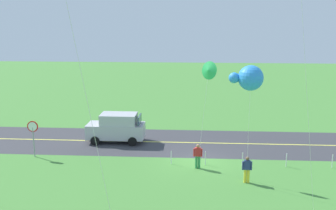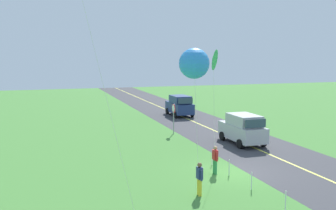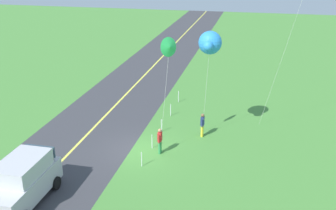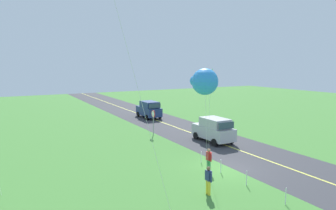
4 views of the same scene
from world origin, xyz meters
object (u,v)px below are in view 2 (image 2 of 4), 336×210
(stop_sign, at_px, (174,113))
(person_adult_companion, at_px, (200,178))
(kite_blue_mid, at_px, (194,63))
(person_adult_near, at_px, (215,159))
(car_suv_foreground, at_px, (243,129))
(car_parked_east_far, at_px, (180,105))
(kite_red_low, at_px, (213,60))

(stop_sign, relative_size, person_adult_companion, 1.60)
(kite_blue_mid, bearing_deg, person_adult_near, -41.76)
(stop_sign, xyz_separation_m, person_adult_near, (-11.31, 1.42, -0.94))
(car_suv_foreground, relative_size, person_adult_near, 2.75)
(car_suv_foreground, height_order, car_parked_east_far, same)
(person_adult_near, relative_size, kite_red_low, 0.23)
(person_adult_near, bearing_deg, kite_blue_mid, 135.08)
(car_suv_foreground, distance_m, kite_blue_mid, 12.80)
(person_adult_near, bearing_deg, kite_red_low, 138.07)
(person_adult_near, bearing_deg, car_suv_foreground, -42.88)
(person_adult_companion, xyz_separation_m, kite_red_low, (2.30, -1.69, 5.50))
(person_adult_near, height_order, kite_blue_mid, kite_blue_mid)
(car_suv_foreground, distance_m, car_parked_east_far, 14.32)
(stop_sign, bearing_deg, person_adult_companion, 165.91)
(car_suv_foreground, height_order, person_adult_companion, car_suv_foreground)
(stop_sign, relative_size, kite_red_low, 0.37)
(car_suv_foreground, xyz_separation_m, stop_sign, (5.08, 3.76, 0.65))
(car_parked_east_far, bearing_deg, kite_red_low, 164.79)
(kite_blue_mid, bearing_deg, person_adult_companion, -112.90)
(car_parked_east_far, xyz_separation_m, person_adult_companion, (-23.40, 7.43, -0.29))
(kite_red_low, relative_size, kite_blue_mid, 1.00)
(kite_red_low, bearing_deg, stop_sign, -8.92)
(car_suv_foreground, relative_size, kite_blue_mid, 0.63)
(car_parked_east_far, relative_size, person_adult_companion, 2.75)
(person_adult_near, bearing_deg, stop_sign, -10.32)
(person_adult_near, distance_m, kite_red_low, 5.55)
(person_adult_companion, height_order, kite_red_low, kite_red_low)
(car_parked_east_far, xyz_separation_m, kite_red_low, (-21.10, 5.74, 5.21))
(car_suv_foreground, bearing_deg, kite_red_low, 140.35)
(person_adult_companion, bearing_deg, kite_red_low, -97.64)
(car_suv_foreground, height_order, kite_blue_mid, kite_blue_mid)
(car_parked_east_far, bearing_deg, car_suv_foreground, 179.53)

